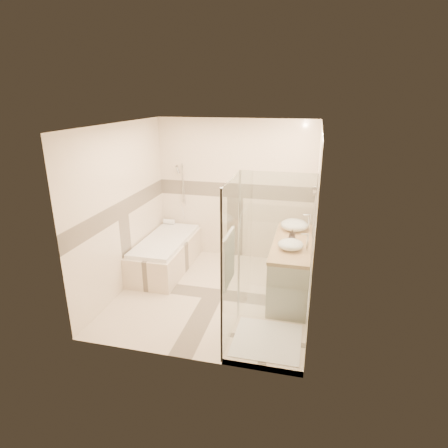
% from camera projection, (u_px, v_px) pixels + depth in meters
% --- Properties ---
extents(room, '(2.82, 3.02, 2.52)m').
position_uv_depth(room, '(217.00, 215.00, 5.28)').
color(room, beige).
rests_on(room, ground).
extents(bathtub, '(0.75, 1.70, 0.56)m').
position_uv_depth(bathtub, '(166.00, 252.00, 6.42)').
color(bathtub, beige).
rests_on(bathtub, ground).
extents(vanity, '(0.58, 1.62, 0.85)m').
position_uv_depth(vanity, '(291.00, 268.00, 5.58)').
color(vanity, silver).
rests_on(vanity, ground).
extents(shower_enclosure, '(0.96, 0.93, 2.04)m').
position_uv_depth(shower_enclosure, '(259.00, 305.00, 4.45)').
color(shower_enclosure, beige).
rests_on(shower_enclosure, ground).
extents(vessel_sink_near, '(0.43, 0.43, 0.17)m').
position_uv_depth(vessel_sink_near, '(294.00, 225.00, 5.86)').
color(vessel_sink_near, white).
rests_on(vessel_sink_near, vanity).
extents(vessel_sink_far, '(0.35, 0.35, 0.14)m').
position_uv_depth(vessel_sink_far, '(291.00, 244.00, 5.14)').
color(vessel_sink_far, white).
rests_on(vessel_sink_far, vanity).
extents(faucet_near, '(0.12, 0.03, 0.28)m').
position_uv_depth(faucet_near, '(309.00, 221.00, 5.79)').
color(faucet_near, silver).
rests_on(faucet_near, vanity).
extents(faucet_far, '(0.10, 0.03, 0.25)m').
position_uv_depth(faucet_far, '(307.00, 241.00, 5.07)').
color(faucet_far, silver).
rests_on(faucet_far, vanity).
extents(amenity_bottle_a, '(0.09, 0.09, 0.17)m').
position_uv_depth(amenity_bottle_a, '(292.00, 235.00, 5.43)').
color(amenity_bottle_a, black).
rests_on(amenity_bottle_a, vanity).
extents(amenity_bottle_b, '(0.14, 0.14, 0.15)m').
position_uv_depth(amenity_bottle_b, '(292.00, 237.00, 5.38)').
color(amenity_bottle_b, black).
rests_on(amenity_bottle_b, vanity).
extents(folded_towels, '(0.21, 0.29, 0.08)m').
position_uv_depth(folded_towels, '(295.00, 225.00, 6.00)').
color(folded_towels, white).
rests_on(folded_towels, vanity).
extents(rolled_towel, '(0.20, 0.09, 0.09)m').
position_uv_depth(rolled_towel, '(169.00, 222.00, 7.03)').
color(rolled_towel, white).
rests_on(rolled_towel, bathtub).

